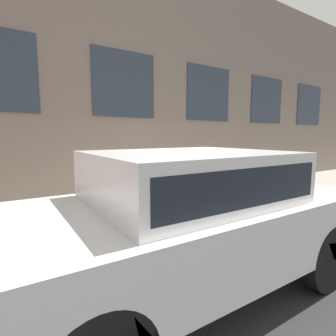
# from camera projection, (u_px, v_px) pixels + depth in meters

# --- Properties ---
(ground_plane) EXTENTS (80.00, 80.00, 0.00)m
(ground_plane) POSITION_uv_depth(u_px,v_px,m) (185.00, 233.00, 5.09)
(ground_plane) COLOR #2D2D30
(sidewalk) EXTENTS (2.79, 60.00, 0.15)m
(sidewalk) POSITION_uv_depth(u_px,v_px,m) (150.00, 212.00, 6.25)
(sidewalk) COLOR #A8A093
(sidewalk) RESTS_ON ground_plane
(building_facade) EXTENTS (0.33, 40.00, 7.00)m
(building_facade) POSITION_uv_depth(u_px,v_px,m) (122.00, 76.00, 7.13)
(building_facade) COLOR gray
(building_facade) RESTS_ON ground_plane
(fire_hydrant) EXTENTS (0.31, 0.43, 0.82)m
(fire_hydrant) POSITION_uv_depth(u_px,v_px,m) (159.00, 201.00, 5.28)
(fire_hydrant) COLOR red
(fire_hydrant) RESTS_ON sidewalk
(person) EXTENTS (0.28, 0.19, 1.18)m
(person) POSITION_uv_depth(u_px,v_px,m) (176.00, 181.00, 6.00)
(person) COLOR navy
(person) RESTS_ON sidewalk
(parked_car_white_near) EXTENTS (2.04, 4.54, 1.70)m
(parked_car_white_near) POSITION_uv_depth(u_px,v_px,m) (188.00, 213.00, 3.14)
(parked_car_white_near) COLOR black
(parked_car_white_near) RESTS_ON ground_plane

